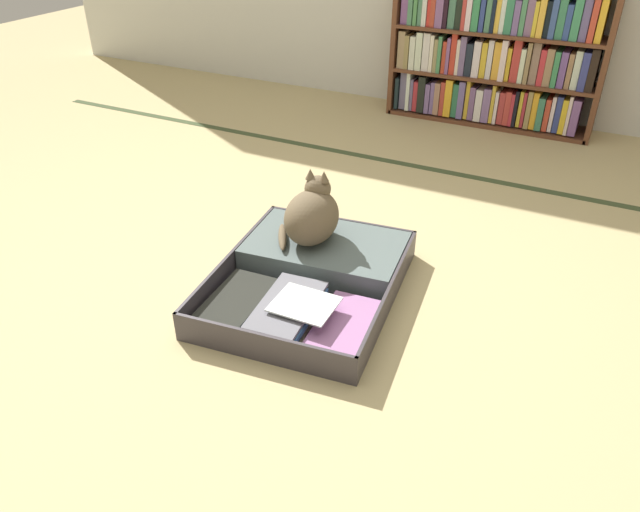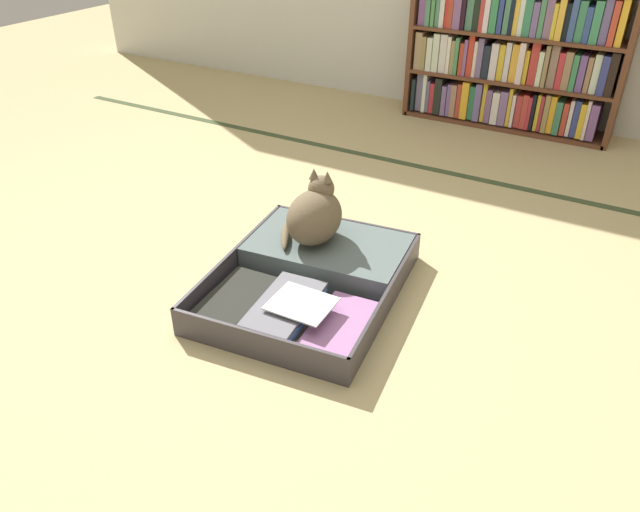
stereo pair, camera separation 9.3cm
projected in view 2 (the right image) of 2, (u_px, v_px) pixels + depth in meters
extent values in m
plane|color=tan|center=(271.00, 300.00, 2.24)|extent=(10.00, 10.00, 0.00)
cube|color=#394628|center=(413.00, 165.00, 3.26)|extent=(4.80, 0.05, 0.00)
cube|color=brown|center=(417.00, 45.00, 3.81)|extent=(0.03, 0.26, 0.84)
cube|color=brown|center=(625.00, 71.00, 3.31)|extent=(0.03, 0.26, 0.84)
cube|color=brown|center=(503.00, 123.00, 3.78)|extent=(1.22, 0.26, 0.02)
cube|color=brown|center=(510.00, 79.00, 3.63)|extent=(1.19, 0.26, 0.02)
cube|color=#1A282B|center=(419.00, 91.00, 3.94)|extent=(0.02, 0.22, 0.20)
cube|color=slate|center=(425.00, 88.00, 3.93)|extent=(0.04, 0.22, 0.24)
cube|color=silver|center=(430.00, 90.00, 3.90)|extent=(0.02, 0.22, 0.24)
cube|color=slate|center=(433.00, 93.00, 3.91)|extent=(0.02, 0.22, 0.20)
cube|color=#B42E37|center=(437.00, 94.00, 3.90)|extent=(0.03, 0.22, 0.19)
cube|color=black|center=(443.00, 92.00, 3.87)|extent=(0.04, 0.22, 0.23)
cube|color=slate|center=(449.00, 97.00, 3.86)|extent=(0.03, 0.22, 0.18)
cube|color=slate|center=(454.00, 96.00, 3.85)|extent=(0.02, 0.22, 0.20)
cube|color=#A3785E|center=(458.00, 97.00, 3.83)|extent=(0.03, 0.22, 0.20)
cube|color=#AF3C30|center=(464.00, 97.00, 3.82)|extent=(0.03, 0.22, 0.21)
cube|color=gold|center=(469.00, 97.00, 3.80)|extent=(0.04, 0.22, 0.23)
cube|color=#337A55|center=(476.00, 99.00, 3.79)|extent=(0.04, 0.22, 0.21)
cube|color=slate|center=(482.00, 99.00, 3.76)|extent=(0.04, 0.22, 0.23)
cube|color=gold|center=(488.00, 98.00, 3.75)|extent=(0.02, 0.22, 0.24)
cube|color=slate|center=(493.00, 102.00, 3.74)|extent=(0.03, 0.22, 0.20)
cube|color=silver|center=(499.00, 104.00, 3.72)|extent=(0.04, 0.22, 0.19)
cube|color=slate|center=(507.00, 104.00, 3.70)|extent=(0.04, 0.22, 0.20)
cube|color=gold|center=(513.00, 103.00, 3.69)|extent=(0.02, 0.22, 0.23)
cube|color=silver|center=(517.00, 107.00, 3.68)|extent=(0.02, 0.22, 0.20)
cube|color=#AF3939|center=(522.00, 107.00, 3.68)|extent=(0.03, 0.22, 0.19)
cube|color=#BA3C35|center=(528.00, 107.00, 3.66)|extent=(0.03, 0.22, 0.20)
cube|color=#B62E3A|center=(532.00, 109.00, 3.65)|extent=(0.02, 0.22, 0.19)
cube|color=black|center=(536.00, 108.00, 3.63)|extent=(0.02, 0.22, 0.21)
cube|color=gold|center=(541.00, 108.00, 3.63)|extent=(0.02, 0.22, 0.21)
cube|color=#AF2E3B|center=(545.00, 109.00, 3.62)|extent=(0.02, 0.22, 0.21)
cube|color=#98824E|center=(549.00, 109.00, 3.60)|extent=(0.03, 0.22, 0.22)
cube|color=gold|center=(555.00, 110.00, 3.59)|extent=(0.03, 0.22, 0.22)
cube|color=#3B795C|center=(561.00, 114.00, 3.58)|extent=(0.04, 0.22, 0.19)
cube|color=#BF402B|center=(567.00, 115.00, 3.57)|extent=(0.03, 0.22, 0.19)
cube|color=silver|center=(573.00, 114.00, 3.55)|extent=(0.02, 0.22, 0.21)
cube|color=#344188|center=(579.00, 114.00, 3.54)|extent=(0.03, 0.22, 0.21)
cube|color=gold|center=(584.00, 117.00, 3.52)|extent=(0.03, 0.22, 0.20)
cube|color=beige|center=(589.00, 116.00, 3.50)|extent=(0.02, 0.22, 0.23)
cube|color=#7B5390|center=(595.00, 118.00, 3.49)|extent=(0.04, 0.22, 0.21)
cube|color=brown|center=(518.00, 34.00, 3.49)|extent=(1.19, 0.26, 0.02)
cube|color=#9A825E|center=(424.00, 48.00, 3.79)|extent=(0.04, 0.22, 0.22)
cube|color=olive|center=(429.00, 50.00, 3.78)|extent=(0.03, 0.22, 0.20)
cube|color=silver|center=(435.00, 51.00, 3.77)|extent=(0.03, 0.22, 0.20)
cube|color=silver|center=(441.00, 50.00, 3.74)|extent=(0.04, 0.22, 0.23)
cube|color=silver|center=(449.00, 50.00, 3.73)|extent=(0.04, 0.22, 0.23)
cube|color=silver|center=(454.00, 52.00, 3.71)|extent=(0.02, 0.22, 0.22)
cube|color=#908556|center=(458.00, 54.00, 3.71)|extent=(0.02, 0.22, 0.20)
cube|color=#478655|center=(462.00, 53.00, 3.69)|extent=(0.02, 0.22, 0.22)
cube|color=#B93A26|center=(466.00, 56.00, 3.69)|extent=(0.02, 0.22, 0.19)
cube|color=#7E5187|center=(470.00, 55.00, 3.67)|extent=(0.02, 0.22, 0.21)
cube|color=red|center=(475.00, 53.00, 3.66)|extent=(0.03, 0.22, 0.24)
cube|color=beige|center=(480.00, 56.00, 3.66)|extent=(0.02, 0.22, 0.21)
cube|color=slate|center=(485.00, 55.00, 3.64)|extent=(0.03, 0.22, 0.23)
cube|color=#1B2330|center=(491.00, 59.00, 3.63)|extent=(0.04, 0.22, 0.19)
cube|color=silver|center=(498.00, 58.00, 3.61)|extent=(0.04, 0.22, 0.21)
cube|color=gold|center=(506.00, 59.00, 3.60)|extent=(0.03, 0.22, 0.20)
cube|color=silver|center=(512.00, 59.00, 3.57)|extent=(0.03, 0.22, 0.22)
cube|color=gold|center=(518.00, 60.00, 3.56)|extent=(0.04, 0.22, 0.22)
cube|color=silver|center=(525.00, 60.00, 3.53)|extent=(0.03, 0.22, 0.23)
cube|color=gold|center=(530.00, 64.00, 3.54)|extent=(0.02, 0.22, 0.19)
cube|color=#B73531|center=(538.00, 60.00, 3.51)|extent=(0.04, 0.22, 0.24)
cube|color=beige|center=(544.00, 65.00, 3.50)|extent=(0.03, 0.22, 0.19)
cube|color=#8F764F|center=(549.00, 63.00, 3.47)|extent=(0.02, 0.22, 0.23)
cube|color=#8C705F|center=(557.00, 63.00, 3.47)|extent=(0.04, 0.22, 0.23)
cube|color=#C33038|center=(563.00, 67.00, 3.45)|extent=(0.03, 0.22, 0.20)
cube|color=#997857|center=(570.00, 67.00, 3.44)|extent=(0.04, 0.22, 0.21)
cube|color=#398453|center=(577.00, 69.00, 3.42)|extent=(0.03, 0.22, 0.20)
cube|color=#704E96|center=(584.00, 70.00, 3.41)|extent=(0.04, 0.22, 0.20)
cube|color=#997250|center=(591.00, 71.00, 3.40)|extent=(0.03, 0.22, 0.19)
cube|color=silver|center=(598.00, 70.00, 3.38)|extent=(0.04, 0.22, 0.21)
cube|color=#353C85|center=(606.00, 72.00, 3.35)|extent=(0.04, 0.22, 0.21)
cube|color=black|center=(614.00, 71.00, 3.33)|extent=(0.04, 0.22, 0.23)
cube|color=#7C4F8A|center=(429.00, 4.00, 3.66)|extent=(0.04, 0.22, 0.21)
cube|color=#487E5C|center=(434.00, 6.00, 3.64)|extent=(0.03, 0.22, 0.20)
cube|color=#48884D|center=(439.00, 7.00, 3.63)|extent=(0.02, 0.22, 0.19)
cube|color=#4B7D60|center=(444.00, 4.00, 3.62)|extent=(0.02, 0.22, 0.22)
cube|color=silver|center=(448.00, 7.00, 3.61)|extent=(0.03, 0.22, 0.20)
cube|color=red|center=(453.00, 5.00, 3.60)|extent=(0.02, 0.22, 0.23)
cube|color=#AB3D2A|center=(457.00, 4.00, 3.57)|extent=(0.03, 0.22, 0.24)
cube|color=slate|center=(463.00, 8.00, 3.56)|extent=(0.04, 0.22, 0.21)
cube|color=black|center=(469.00, 7.00, 3.55)|extent=(0.02, 0.22, 0.22)
cube|color=#45755D|center=(475.00, 10.00, 3.55)|extent=(0.04, 0.22, 0.20)
cube|color=black|center=(482.00, 9.00, 3.52)|extent=(0.04, 0.22, 0.21)
cube|color=#B93935|center=(487.00, 9.00, 3.50)|extent=(0.02, 0.22, 0.22)
cube|color=silver|center=(492.00, 9.00, 3.48)|extent=(0.03, 0.22, 0.23)
cube|color=#368654|center=(499.00, 9.00, 3.47)|extent=(0.04, 0.22, 0.23)
cube|color=navy|center=(505.00, 12.00, 3.46)|extent=(0.03, 0.22, 0.21)
cube|color=#4A7C5F|center=(512.00, 10.00, 3.45)|extent=(0.03, 0.22, 0.23)
cube|color=black|center=(516.00, 13.00, 3.44)|extent=(0.02, 0.22, 0.20)
cube|color=gold|center=(521.00, 12.00, 3.43)|extent=(0.03, 0.22, 0.22)
cube|color=silver|center=(526.00, 12.00, 3.42)|extent=(0.03, 0.22, 0.22)
cube|color=#37815C|center=(532.00, 15.00, 3.41)|extent=(0.04, 0.22, 0.19)
cube|color=slate|center=(539.00, 17.00, 3.39)|extent=(0.03, 0.22, 0.19)
cube|color=#48865D|center=(546.00, 16.00, 3.38)|extent=(0.03, 0.22, 0.20)
cube|color=slate|center=(553.00, 15.00, 3.36)|extent=(0.04, 0.22, 0.22)
cube|color=gold|center=(558.00, 19.00, 3.35)|extent=(0.02, 0.22, 0.19)
cube|color=gold|center=(564.00, 17.00, 3.32)|extent=(0.03, 0.22, 0.22)
cube|color=black|center=(571.00, 19.00, 3.32)|extent=(0.03, 0.22, 0.19)
cube|color=#38528E|center=(577.00, 18.00, 3.30)|extent=(0.03, 0.22, 0.22)
cube|color=#3A825C|center=(584.00, 19.00, 3.29)|extent=(0.04, 0.22, 0.21)
cube|color=#2E488B|center=(591.00, 22.00, 3.28)|extent=(0.03, 0.22, 0.18)
cube|color=#3C8A60|center=(599.00, 20.00, 3.25)|extent=(0.04, 0.22, 0.22)
cube|color=slate|center=(609.00, 19.00, 3.24)|extent=(0.04, 0.22, 0.23)
cube|color=#C3412E|center=(617.00, 21.00, 3.21)|extent=(0.03, 0.22, 0.23)
cube|color=yellow|center=(625.00, 20.00, 3.20)|extent=(0.03, 0.22, 0.24)
cube|color=#3C373C|center=(284.00, 323.00, 2.11)|extent=(0.68, 0.47, 0.01)
cube|color=#3C373C|center=(257.00, 346.00, 1.93)|extent=(0.64, 0.08, 0.11)
cube|color=#3C373C|center=(206.00, 291.00, 2.19)|extent=(0.06, 0.40, 0.11)
cube|color=#3C373C|center=(369.00, 334.00, 1.98)|extent=(0.06, 0.40, 0.11)
cube|color=#494B57|center=(284.00, 321.00, 2.11)|extent=(0.65, 0.45, 0.01)
cube|color=#3C373C|center=(328.00, 264.00, 2.43)|extent=(0.68, 0.47, 0.01)
cube|color=#3C373C|center=(346.00, 231.00, 2.55)|extent=(0.64, 0.08, 0.11)
cube|color=#3C373C|center=(258.00, 238.00, 2.50)|extent=(0.06, 0.40, 0.11)
cube|color=#3C373C|center=(404.00, 271.00, 2.30)|extent=(0.06, 0.40, 0.11)
cube|color=#494B57|center=(328.00, 262.00, 2.42)|extent=(0.65, 0.45, 0.01)
cylinder|color=black|center=(308.00, 289.00, 2.26)|extent=(0.62, 0.08, 0.02)
cube|color=gray|center=(234.00, 303.00, 2.17)|extent=(0.22, 0.34, 0.01)
cube|color=#39486A|center=(233.00, 302.00, 2.16)|extent=(0.22, 0.32, 0.02)
cube|color=#262721|center=(236.00, 297.00, 2.16)|extent=(0.20, 0.34, 0.01)
cube|color=tan|center=(285.00, 319.00, 2.10)|extent=(0.22, 0.31, 0.01)
cube|color=white|center=(283.00, 313.00, 2.10)|extent=(0.22, 0.37, 0.02)
cube|color=navy|center=(284.00, 311.00, 2.07)|extent=(0.22, 0.35, 0.02)
cube|color=slate|center=(284.00, 304.00, 2.08)|extent=(0.22, 0.36, 0.01)
cube|color=slate|center=(339.00, 333.00, 2.03)|extent=(0.22, 0.36, 0.01)
cube|color=#9F699A|center=(340.00, 327.00, 2.03)|extent=(0.21, 0.36, 0.02)
cube|color=white|center=(301.00, 303.00, 2.05)|extent=(0.21, 0.18, 0.01)
cube|color=#53605E|center=(328.00, 253.00, 2.40)|extent=(0.64, 0.44, 0.10)
cylinder|color=black|center=(307.00, 224.00, 2.60)|extent=(0.02, 0.02, 0.10)
cylinder|color=black|center=(385.00, 241.00, 2.49)|extent=(0.02, 0.02, 0.10)
cube|color=red|center=(310.00, 355.00, 1.87)|extent=(0.03, 0.01, 0.02)
cube|color=red|center=(240.00, 343.00, 1.97)|extent=(0.03, 0.01, 0.03)
cube|color=red|center=(224.00, 338.00, 1.99)|extent=(0.04, 0.01, 0.02)
cube|color=red|center=(254.00, 350.00, 1.96)|extent=(0.04, 0.01, 0.02)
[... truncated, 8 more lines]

